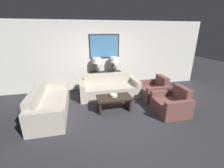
# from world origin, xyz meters

# --- Properties ---
(ground_plane) EXTENTS (20.00, 20.00, 0.00)m
(ground_plane) POSITION_xyz_m (0.00, 0.00, 0.00)
(ground_plane) COLOR #28282D
(back_wall) EXTENTS (8.36, 0.12, 2.65)m
(back_wall) POSITION_xyz_m (0.00, 2.49, 1.33)
(back_wall) COLOR beige
(back_wall) RESTS_ON ground_plane
(console_table) EXTENTS (1.23, 0.37, 0.74)m
(console_table) POSITION_xyz_m (0.00, 2.23, 0.37)
(console_table) COLOR black
(console_table) RESTS_ON ground_plane
(table_lamp_left) EXTENTS (0.34, 0.34, 0.57)m
(table_lamp_left) POSITION_xyz_m (-0.35, 2.23, 1.11)
(table_lamp_left) COLOR #333338
(table_lamp_left) RESTS_ON console_table
(table_lamp_right) EXTENTS (0.34, 0.34, 0.57)m
(table_lamp_right) POSITION_xyz_m (0.35, 2.23, 1.11)
(table_lamp_right) COLOR #333338
(table_lamp_right) RESTS_ON console_table
(couch_by_back_wall) EXTENTS (2.11, 0.88, 0.78)m
(couch_by_back_wall) POSITION_xyz_m (0.00, 1.54, 0.27)
(couch_by_back_wall) COLOR #ADA393
(couch_by_back_wall) RESTS_ON ground_plane
(couch_by_side) EXTENTS (0.88, 2.11, 0.78)m
(couch_by_side) POSITION_xyz_m (-1.93, 0.66, 0.27)
(couch_by_side) COLOR #ADA393
(couch_by_side) RESTS_ON ground_plane
(coffee_table) EXTENTS (1.03, 0.57, 0.42)m
(coffee_table) POSITION_xyz_m (-0.07, 0.50, 0.30)
(coffee_table) COLOR black
(coffee_table) RESTS_ON ground_plane
(decorative_bowl) EXTENTS (0.22, 0.22, 0.07)m
(decorative_bowl) POSITION_xyz_m (-0.07, 0.54, 0.45)
(decorative_bowl) COLOR beige
(decorative_bowl) RESTS_ON coffee_table
(armchair_near_back_wall) EXTENTS (0.83, 0.92, 0.78)m
(armchair_near_back_wall) POSITION_xyz_m (1.51, 1.04, 0.27)
(armchair_near_back_wall) COLOR brown
(armchair_near_back_wall) RESTS_ON ground_plane
(armchair_near_camera) EXTENTS (0.83, 0.92, 0.78)m
(armchair_near_camera) POSITION_xyz_m (1.51, -0.04, 0.27)
(armchair_near_camera) COLOR brown
(armchair_near_camera) RESTS_ON ground_plane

